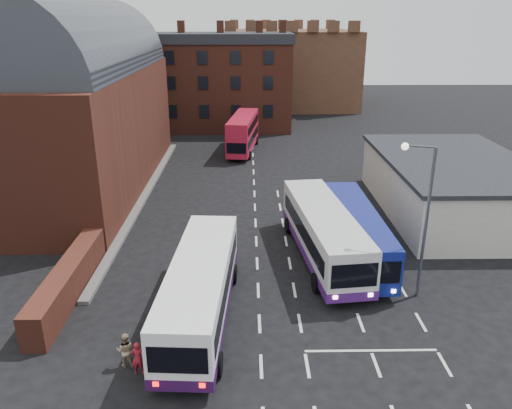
{
  "coord_description": "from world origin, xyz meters",
  "views": [
    {
      "loc": [
        -0.51,
        -21.69,
        14.19
      ],
      "look_at": [
        0.0,
        10.0,
        2.2
      ],
      "focal_mm": 35.0,
      "sensor_mm": 36.0,
      "label": 1
    }
  ],
  "objects_px": {
    "street_lamp": "(422,208)",
    "pedestrian_red": "(138,358)",
    "bus_red_double": "(243,133)",
    "bus_blue": "(354,230)",
    "bus_white_inbound": "(324,230)",
    "pedestrian_beige": "(125,350)",
    "bus_white_outbound": "(200,285)"
  },
  "relations": [
    {
      "from": "bus_red_double",
      "to": "pedestrian_red",
      "type": "distance_m",
      "value": 37.22
    },
    {
      "from": "bus_white_inbound",
      "to": "pedestrian_beige",
      "type": "bearing_deg",
      "value": 38.77
    },
    {
      "from": "bus_blue",
      "to": "bus_white_outbound",
      "type": "bearing_deg",
      "value": 35.88
    },
    {
      "from": "bus_white_outbound",
      "to": "bus_blue",
      "type": "xyz_separation_m",
      "value": [
        8.89,
        6.68,
        -0.06
      ]
    },
    {
      "from": "bus_red_double",
      "to": "pedestrian_red",
      "type": "relative_size",
      "value": 6.55
    },
    {
      "from": "pedestrian_beige",
      "to": "street_lamp",
      "type": "bearing_deg",
      "value": -156.94
    },
    {
      "from": "street_lamp",
      "to": "pedestrian_red",
      "type": "distance_m",
      "value": 15.45
    },
    {
      "from": "bus_white_inbound",
      "to": "bus_red_double",
      "type": "xyz_separation_m",
      "value": [
        -5.15,
        26.42,
        0.2
      ]
    },
    {
      "from": "bus_blue",
      "to": "street_lamp",
      "type": "xyz_separation_m",
      "value": [
        2.32,
        -4.59,
        3.23
      ]
    },
    {
      "from": "bus_red_double",
      "to": "bus_blue",
      "type": "bearing_deg",
      "value": 112.53
    },
    {
      "from": "bus_blue",
      "to": "pedestrian_red",
      "type": "height_order",
      "value": "bus_blue"
    },
    {
      "from": "bus_white_outbound",
      "to": "bus_red_double",
      "type": "height_order",
      "value": "bus_red_double"
    },
    {
      "from": "bus_white_outbound",
      "to": "bus_white_inbound",
      "type": "relative_size",
      "value": 0.97
    },
    {
      "from": "bus_white_outbound",
      "to": "bus_white_inbound",
      "type": "bearing_deg",
      "value": 46.14
    },
    {
      "from": "bus_blue",
      "to": "bus_red_double",
      "type": "height_order",
      "value": "bus_red_double"
    },
    {
      "from": "pedestrian_red",
      "to": "pedestrian_beige",
      "type": "xyz_separation_m",
      "value": [
        -0.64,
        0.53,
        0.02
      ]
    },
    {
      "from": "street_lamp",
      "to": "pedestrian_red",
      "type": "height_order",
      "value": "street_lamp"
    },
    {
      "from": "bus_blue",
      "to": "bus_red_double",
      "type": "distance_m",
      "value": 27.14
    },
    {
      "from": "bus_white_inbound",
      "to": "bus_white_outbound",
      "type": "bearing_deg",
      "value": 36.28
    },
    {
      "from": "bus_red_double",
      "to": "street_lamp",
      "type": "relative_size",
      "value": 1.22
    },
    {
      "from": "pedestrian_red",
      "to": "pedestrian_beige",
      "type": "relative_size",
      "value": 0.98
    },
    {
      "from": "bus_white_inbound",
      "to": "bus_blue",
      "type": "xyz_separation_m",
      "value": [
        1.93,
        0.22,
        -0.1
      ]
    },
    {
      "from": "bus_white_outbound",
      "to": "pedestrian_red",
      "type": "height_order",
      "value": "bus_white_outbound"
    },
    {
      "from": "bus_red_double",
      "to": "street_lamp",
      "type": "distance_m",
      "value": 32.32
    },
    {
      "from": "bus_white_outbound",
      "to": "bus_red_double",
      "type": "bearing_deg",
      "value": 90.14
    },
    {
      "from": "bus_white_outbound",
      "to": "street_lamp",
      "type": "xyz_separation_m",
      "value": [
        11.21,
        2.1,
        3.17
      ]
    },
    {
      "from": "street_lamp",
      "to": "bus_red_double",
      "type": "bearing_deg",
      "value": 106.97
    },
    {
      "from": "bus_white_outbound",
      "to": "street_lamp",
      "type": "bearing_deg",
      "value": 13.89
    },
    {
      "from": "bus_white_inbound",
      "to": "bus_blue",
      "type": "height_order",
      "value": "bus_white_inbound"
    },
    {
      "from": "bus_white_inbound",
      "to": "pedestrian_beige",
      "type": "height_order",
      "value": "bus_white_inbound"
    },
    {
      "from": "bus_red_double",
      "to": "street_lamp",
      "type": "height_order",
      "value": "street_lamp"
    },
    {
      "from": "bus_white_outbound",
      "to": "pedestrian_beige",
      "type": "xyz_separation_m",
      "value": [
        -2.93,
        -3.55,
        -1.08
      ]
    }
  ]
}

